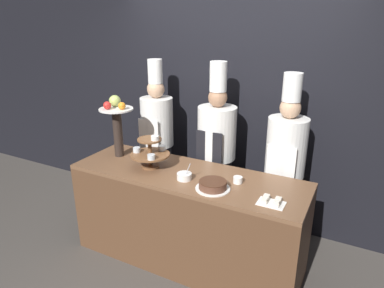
# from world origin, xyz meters

# --- Properties ---
(ground_plane) EXTENTS (14.00, 14.00, 0.00)m
(ground_plane) POSITION_xyz_m (0.00, 0.00, 0.00)
(ground_plane) COLOR #47423D
(wall_back) EXTENTS (10.00, 0.06, 2.80)m
(wall_back) POSITION_xyz_m (0.00, 1.33, 1.40)
(wall_back) COLOR black
(wall_back) RESTS_ON ground_plane
(buffet_counter) EXTENTS (2.15, 0.69, 0.91)m
(buffet_counter) POSITION_xyz_m (0.00, 0.35, 0.45)
(buffet_counter) COLOR brown
(buffet_counter) RESTS_ON ground_plane
(tiered_stand) EXTENTS (0.37, 0.37, 0.32)m
(tiered_stand) POSITION_xyz_m (-0.37, 0.32, 1.06)
(tiered_stand) COLOR brown
(tiered_stand) RESTS_ON buffet_counter
(fruit_pedestal) EXTENTS (0.33, 0.33, 0.60)m
(fruit_pedestal) POSITION_xyz_m (-0.82, 0.42, 1.29)
(fruit_pedestal) COLOR #2D231E
(fruit_pedestal) RESTS_ON buffet_counter
(cake_round) EXTENTS (0.29, 0.29, 0.07)m
(cake_round) POSITION_xyz_m (0.33, 0.18, 0.94)
(cake_round) COLOR white
(cake_round) RESTS_ON buffet_counter
(cup_white) EXTENTS (0.08, 0.08, 0.05)m
(cup_white) POSITION_xyz_m (0.47, 0.38, 0.94)
(cup_white) COLOR white
(cup_white) RESTS_ON buffet_counter
(cake_square_tray) EXTENTS (0.20, 0.14, 0.05)m
(cake_square_tray) POSITION_xyz_m (0.81, 0.17, 0.93)
(cake_square_tray) COLOR white
(cake_square_tray) RESTS_ON buffet_counter
(serving_bowl_near) EXTENTS (0.13, 0.13, 0.16)m
(serving_bowl_near) POSITION_xyz_m (0.04, 0.23, 0.94)
(serving_bowl_near) COLOR white
(serving_bowl_near) RESTS_ON buffet_counter
(chef_left) EXTENTS (0.36, 0.36, 1.82)m
(chef_left) POSITION_xyz_m (-0.71, 0.96, 0.98)
(chef_left) COLOR #28282D
(chef_left) RESTS_ON ground_plane
(chef_center_left) EXTENTS (0.39, 0.39, 1.84)m
(chef_center_left) POSITION_xyz_m (0.02, 0.96, 0.97)
(chef_center_left) COLOR black
(chef_center_left) RESTS_ON ground_plane
(chef_center_right) EXTENTS (0.37, 0.37, 1.78)m
(chef_center_right) POSITION_xyz_m (0.73, 0.95, 0.95)
(chef_center_right) COLOR #38332D
(chef_center_right) RESTS_ON ground_plane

